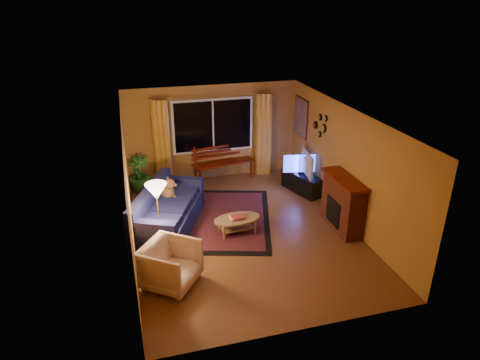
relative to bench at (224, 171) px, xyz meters
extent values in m
cube|color=brown|center=(-0.21, -2.73, -0.25)|extent=(4.50, 6.00, 0.02)
cube|color=white|center=(-0.21, -2.73, 2.27)|extent=(4.50, 6.00, 0.02)
cube|color=#BB7E34|center=(-0.21, 0.28, 1.01)|extent=(4.50, 0.02, 2.50)
cube|color=#BB7E34|center=(-2.47, -2.73, 1.01)|extent=(0.02, 6.00, 2.50)
cube|color=#BB7E34|center=(2.05, -2.73, 1.01)|extent=(0.02, 6.00, 2.50)
cube|color=black|center=(-0.21, 0.22, 1.21)|extent=(2.00, 0.02, 1.30)
cylinder|color=#BF8C3F|center=(-0.21, 0.17, 2.01)|extent=(3.20, 0.03, 0.03)
cylinder|color=orange|center=(-1.56, 0.15, 0.88)|extent=(0.36, 0.36, 2.24)
cylinder|color=orange|center=(1.14, 0.15, 0.88)|extent=(0.36, 0.36, 2.24)
cube|color=#561303|center=(0.00, 0.00, 0.00)|extent=(1.68, 0.77, 0.49)
imported|color=#235B1E|center=(-2.21, -0.12, 0.22)|extent=(0.58, 0.58, 0.92)
cube|color=#161746|center=(-1.70, -2.19, 0.22)|extent=(1.82, 2.47, 0.92)
imported|color=beige|center=(-1.89, -4.12, 0.19)|extent=(1.14, 1.15, 0.87)
cylinder|color=#BF8C3F|center=(-1.97, -3.14, 0.50)|extent=(0.31, 0.31, 1.48)
cube|color=maroon|center=(-0.41, -2.13, -0.23)|extent=(2.58, 3.31, 0.02)
cylinder|color=#9B7A50|center=(-0.36, -2.77, -0.07)|extent=(1.05, 1.05, 0.36)
cube|color=black|center=(1.73, -1.24, 0.00)|extent=(0.73, 1.23, 0.49)
imported|color=black|center=(1.73, -1.24, 0.53)|extent=(0.30, 0.99, 0.57)
cube|color=maroon|center=(1.84, -3.13, 0.31)|extent=(0.40, 1.20, 1.10)
cube|color=#CB6C0B|center=(2.01, -0.28, 1.41)|extent=(0.04, 0.76, 0.96)
camera|label=1|loc=(-2.35, -10.26, 4.42)|focal=32.00mm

